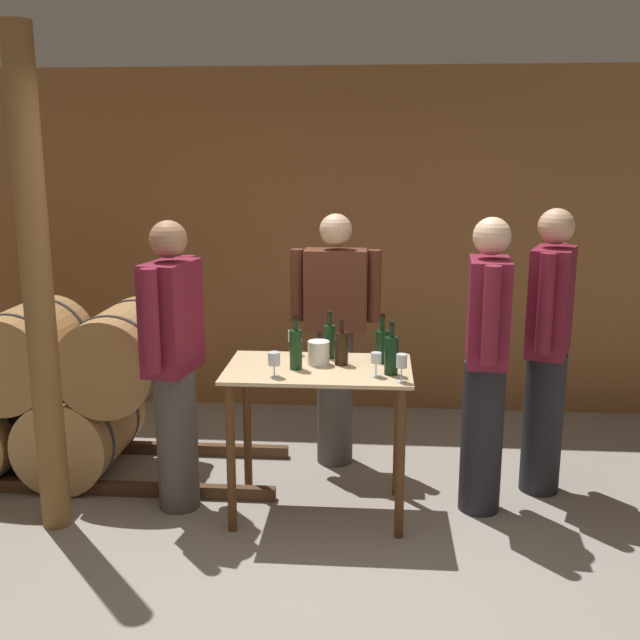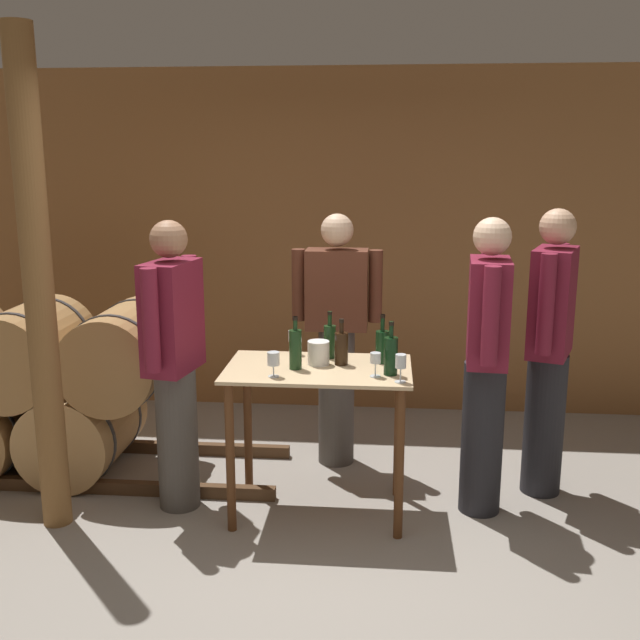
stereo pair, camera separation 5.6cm
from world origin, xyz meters
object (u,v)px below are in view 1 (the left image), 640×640
object	(u,v)px
wine_glass_near_left	(274,360)
person_host	(486,360)
wine_bottle_center	(341,347)
person_visitor_bearded	(548,346)
wine_glass_near_center	(294,337)
wine_bottle_left	(330,340)
wine_bottle_right	(382,345)
person_visitor_with_scarf	(335,335)
wine_glass_far_side	(402,362)
person_visitor_near_door	(174,361)
wine_bottle_far_left	(296,348)
wine_bottle_far_right	(391,354)
ice_bucket	(319,353)
wine_glass_near_right	(376,359)
wooden_post	(38,290)

from	to	relation	value
wine_glass_near_left	person_host	bearing A→B (deg)	15.00
wine_bottle_center	person_visitor_bearded	distance (m)	1.27
wine_glass_near_center	person_visitor_bearded	world-z (taller)	person_visitor_bearded
wine_bottle_left	wine_bottle_right	size ratio (longest dim) A/B	0.98
wine_bottle_right	person_visitor_with_scarf	bearing A→B (deg)	116.12
wine_glass_far_side	person_visitor_near_door	world-z (taller)	person_visitor_near_door
wine_bottle_far_left	person_visitor_near_door	distance (m)	0.72
wine_bottle_far_right	ice_bucket	distance (m)	0.44
wine_glass_near_right	person_visitor_near_door	xyz separation A→B (m)	(-1.15, 0.16, -0.08)
ice_bucket	person_visitor_bearded	bearing A→B (deg)	14.18
wooden_post	wine_glass_near_left	size ratio (longest dim) A/B	19.67
wine_glass_near_right	person_visitor_near_door	distance (m)	1.17
wine_bottle_right	wooden_post	bearing A→B (deg)	-168.04
wine_glass_far_side	wine_glass_near_center	bearing A→B (deg)	141.28
wine_bottle_far_right	person_visitor_with_scarf	distance (m)	0.93
person_visitor_bearded	person_visitor_near_door	size ratio (longest dim) A/B	1.03
wine_bottle_far_left	person_visitor_bearded	xyz separation A→B (m)	(1.47, 0.44, -0.07)
wine_bottle_center	wine_glass_far_side	distance (m)	0.45
person_visitor_with_scarf	wine_glass_near_center	bearing A→B (deg)	-114.68
wine_bottle_far_left	wine_bottle_left	bearing A→B (deg)	55.53
wine_glass_near_left	person_visitor_near_door	size ratio (longest dim) A/B	0.08
wine_bottle_center	ice_bucket	size ratio (longest dim) A/B	1.95
wine_bottle_center	person_visitor_with_scarf	distance (m)	0.69
wine_bottle_center	person_visitor_near_door	world-z (taller)	person_visitor_near_door
wine_glass_far_side	ice_bucket	size ratio (longest dim) A/B	1.11
wooden_post	ice_bucket	world-z (taller)	wooden_post
wine_glass_near_center	person_visitor_bearded	xyz separation A→B (m)	(1.52, 0.14, -0.06)
wine_bottle_far_left	wine_bottle_center	size ratio (longest dim) A/B	1.12
wine_glass_near_right	ice_bucket	xyz separation A→B (m)	(-0.33, 0.21, -0.03)
wine_bottle_far_left	person_host	distance (m)	1.08
wine_bottle_far_left	wine_glass_near_center	xyz separation A→B (m)	(-0.05, 0.31, -0.01)
wine_bottle_left	person_host	xyz separation A→B (m)	(0.89, -0.10, -0.08)
wooden_post	person_host	world-z (taller)	wooden_post
person_host	person_visitor_bearded	size ratio (longest dim) A/B	0.98
wine_bottle_far_right	person_visitor_near_door	bearing A→B (deg)	174.79
wine_bottle_far_right	wine_glass_far_side	world-z (taller)	wine_bottle_far_right
wine_bottle_far_left	wine_bottle_center	bearing A→B (deg)	23.51
wine_glass_near_center	wine_glass_far_side	distance (m)	0.80
wine_glass_near_right	person_visitor_near_door	size ratio (longest dim) A/B	0.08
wine_bottle_far_left	wine_glass_near_left	distance (m)	0.19
wine_bottle_far_left	person_visitor_near_door	size ratio (longest dim) A/B	0.18
wine_bottle_center	person_host	distance (m)	0.82
wine_bottle_left	wooden_post	bearing A→B (deg)	-162.87
ice_bucket	person_visitor_with_scarf	bearing A→B (deg)	85.31
wine_glass_near_left	wine_glass_far_side	distance (m)	0.68
wine_bottle_center	wine_glass_near_left	xyz separation A→B (m)	(-0.35, -0.27, -0.00)
wine_bottle_left	wine_bottle_far_right	size ratio (longest dim) A/B	0.94
wine_bottle_left	person_visitor_near_door	world-z (taller)	person_visitor_near_door
wine_bottle_center	wine_bottle_right	distance (m)	0.24
ice_bucket	wine_bottle_far_left	bearing A→B (deg)	-139.82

